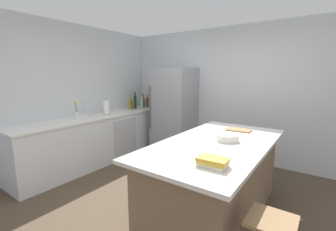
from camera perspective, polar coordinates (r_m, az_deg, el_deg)
ground_plane at (r=3.09m, az=0.90°, el=-22.63°), size 7.20×7.20×0.00m
wall_rear at (r=4.65m, az=16.88°, el=5.13°), size 6.00×0.10×2.60m
wall_left at (r=4.48m, az=-25.97°, el=4.37°), size 0.10×6.00×2.60m
counter_run_left at (r=4.60m, az=-17.07°, el=-5.60°), size 0.67×3.17×0.91m
kitchen_island at (r=2.85m, az=11.83°, el=-15.24°), size 1.11×2.15×0.91m
refrigerator at (r=4.86m, az=1.54°, el=1.12°), size 0.81×0.75×1.82m
sink_faucet at (r=4.42m, az=-19.50°, el=1.76°), size 0.15×0.05×0.30m
flower_vase at (r=4.18m, az=-22.14°, el=0.47°), size 0.07×0.07×0.33m
paper_towel_roll at (r=4.56m, az=-15.34°, el=1.93°), size 0.14×0.14×0.31m
syrup_bottle at (r=5.50m, az=-5.22°, el=3.37°), size 0.06×0.06×0.29m
whiskey_bottle at (r=5.47m, az=-6.30°, el=3.40°), size 0.07×0.07×0.30m
soda_bottle at (r=5.36m, az=-6.64°, el=3.40°), size 0.07×0.07×0.33m
gin_bottle at (r=5.22m, az=-6.67°, el=3.06°), size 0.07×0.07×0.30m
wine_bottle at (r=5.25m, az=-8.32°, el=3.47°), size 0.07×0.07×0.38m
vinegar_bottle at (r=5.18m, az=-9.11°, el=2.70°), size 0.06×0.06×0.24m
olive_oil_bottle at (r=5.09m, az=-9.70°, el=2.97°), size 0.06×0.06×0.34m
cookbook_stack at (r=1.98m, az=11.26°, el=-11.44°), size 0.27×0.19×0.08m
mixing_bowl at (r=2.76m, az=14.80°, el=-5.38°), size 0.27×0.27×0.08m
cutting_board at (r=3.31m, az=17.43°, el=-3.49°), size 0.35×0.22×0.02m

